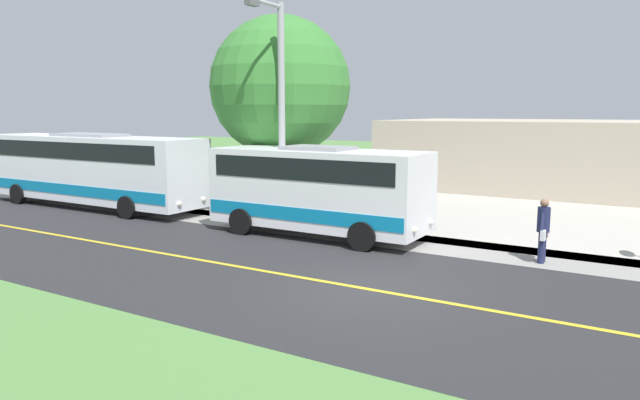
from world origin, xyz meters
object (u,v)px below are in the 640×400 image
Objects in this scene: transit_bus_rear at (91,167)px; street_light_pole at (280,106)px; pedestrian_with_bags at (543,228)px; tree_curbside at (280,87)px; shuttle_bus_front at (318,187)px; commercial_building at (552,155)px.

street_light_pole reaches higher than transit_bus_rear.
street_light_pole is at bearing 92.03° from transit_bus_rear.
pedestrian_with_bags is 0.23× the size of tree_curbside.
transit_bus_rear is 1.48× the size of tree_curbside.
shuttle_bus_front is 0.96× the size of street_light_pole.
transit_bus_rear is 23.35m from commercial_building.
tree_curbside is 0.47× the size of commercial_building.
tree_curbside is 16.51m from commercial_building.
street_light_pole is at bearing 34.14° from tree_curbside.
tree_curbside reaches higher than shuttle_bus_front.
street_light_pole is 0.99× the size of tree_curbside.
pedestrian_with_bags is at bearing 90.43° from transit_bus_rear.
commercial_building is (-16.87, 16.15, 0.07)m from transit_bus_rear.
street_light_pole is at bearing -100.51° from shuttle_bus_front.
pedestrian_with_bags is (-0.12, 7.16, -0.68)m from shuttle_bus_front.
commercial_building reaches higher than shuttle_bus_front.
tree_curbside is (-2.87, 8.03, 3.35)m from transit_bus_rear.
transit_bus_rear is at bearing -43.74° from commercial_building.
transit_bus_rear is 9.16m from tree_curbside.
transit_bus_rear is at bearing -70.32° from tree_curbside.
street_light_pole is (-0.20, -8.92, 3.34)m from pedestrian_with_bags.
transit_bus_rear reaches higher than shuttle_bus_front.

